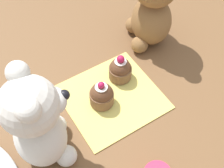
% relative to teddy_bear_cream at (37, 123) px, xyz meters
% --- Properties ---
extents(ground_plane, '(4.00, 4.00, 0.00)m').
position_rel_teddy_bear_cream_xyz_m(ground_plane, '(0.04, -0.19, -0.12)').
color(ground_plane, brown).
extents(knitted_placemat, '(0.21, 0.22, 0.01)m').
position_rel_teddy_bear_cream_xyz_m(knitted_placemat, '(0.04, -0.19, -0.12)').
color(knitted_placemat, '#E0D166').
rests_on(knitted_placemat, ground_plane).
extents(teddy_bear_cream, '(0.14, 0.14, 0.24)m').
position_rel_teddy_bear_cream_xyz_m(teddy_bear_cream, '(0.00, 0.00, 0.00)').
color(teddy_bear_cream, silver).
rests_on(teddy_bear_cream, ground_plane).
extents(teddy_bear_tan, '(0.15, 0.15, 0.25)m').
position_rel_teddy_bear_cream_xyz_m(teddy_bear_tan, '(0.16, -0.39, 0.00)').
color(teddy_bear_tan, olive).
rests_on(teddy_bear_tan, ground_plane).
extents(cupcake_near_cream_bear, '(0.06, 0.06, 0.07)m').
position_rel_teddy_bear_cream_xyz_m(cupcake_near_cream_bear, '(0.04, -0.16, -0.09)').
color(cupcake_near_cream_bear, brown).
rests_on(cupcake_near_cream_bear, knitted_placemat).
extents(cupcake_near_tan_bear, '(0.06, 0.06, 0.08)m').
position_rel_teddy_bear_cream_xyz_m(cupcake_near_tan_bear, '(0.08, -0.24, -0.09)').
color(cupcake_near_tan_bear, brown).
rests_on(cupcake_near_tan_bear, knitted_placemat).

